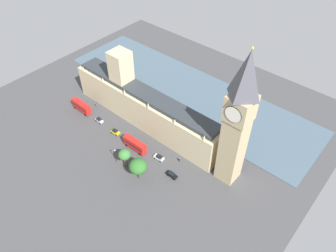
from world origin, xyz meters
The scene contains 16 objects.
ground_plane centered at (0.00, 0.00, 0.00)m, with size 143.69×143.69×0.00m, color #424244.
river_thames centered at (-30.11, 0.00, 0.12)m, with size 37.32×129.32×0.25m, color #475B6B.
parliament_building centered at (-1.99, -1.57, 8.77)m, with size 11.01×73.69×29.39m.
clock_tower centered at (-0.30, 42.59, 27.47)m, with size 8.12×8.12×53.13m.
double_decker_bus_kerbside centered at (11.66, -27.17, 2.63)m, with size 2.77×10.53×4.75m.
car_silver_far_end centered at (11.37, -15.71, 0.88)m, with size 1.89×4.14×1.74m.
car_yellow_cab_near_tower centered at (11.74, -5.05, 0.89)m, with size 2.17×4.15×1.74m.
double_decker_bus_midblock centered at (12.59, 7.60, 2.63)m, with size 2.76×10.53×4.75m.
car_white_opposite_hall centered at (10.30, 18.35, 0.89)m, with size 2.22×4.26×1.74m.
car_black_by_river_gate centered at (13.43, 27.49, 0.89)m, with size 1.92×4.37×1.74m.
pedestrian_leading centered at (5.41, -25.10, 0.76)m, with size 0.57×0.66×1.70m.
pedestrian_trailing centered at (5.95, 24.92, 0.75)m, with size 0.59×0.67×1.66m.
plane_tree_under_trees centered at (21.92, 19.02, 6.69)m, with size 6.47×6.47×9.47m.
plane_tree_corner centered at (21.22, 11.33, 6.59)m, with size 4.64×4.64×8.64m.
street_lamp_slot_10 centered at (21.97, 6.85, 4.60)m, with size 0.56×0.56×6.63m.
street_lamp_slot_11 centered at (21.69, 12.87, 4.79)m, with size 0.56×0.56×6.95m.
Camera 1 is at (69.97, 74.57, 95.09)m, focal length 34.44 mm.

